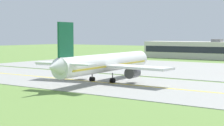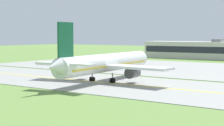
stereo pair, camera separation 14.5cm
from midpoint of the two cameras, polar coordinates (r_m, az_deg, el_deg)
The scene contains 7 objects.
ground_plane at distance 81.10m, azimuth -2.70°, elevation -2.97°, with size 500.00×500.00×0.00m, color olive.
taxiway_strip at distance 81.09m, azimuth -2.70°, elevation -2.93°, with size 240.00×28.00×0.10m, color gray.
apron_pad at distance 113.14m, azimuth 14.58°, elevation -1.00°, with size 140.00×52.00×0.10m, color gray.
taxiway_centreline at distance 81.09m, azimuth -2.70°, elevation -2.89°, with size 220.00×0.60×0.01m, color yellow.
airplane_lead at distance 81.29m, azimuth -0.93°, elevation -0.02°, with size 32.39×39.66×12.70m.
service_truck_baggage at distance 124.34m, azimuth -4.58°, elevation 0.28°, with size 6.14×2.71×2.60m.
terminal_building at distance 166.44m, azimuth 13.00°, elevation 1.97°, with size 46.25×11.47×8.65m.
Camera 2 is at (49.28, -63.59, 10.30)m, focal length 59.09 mm.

